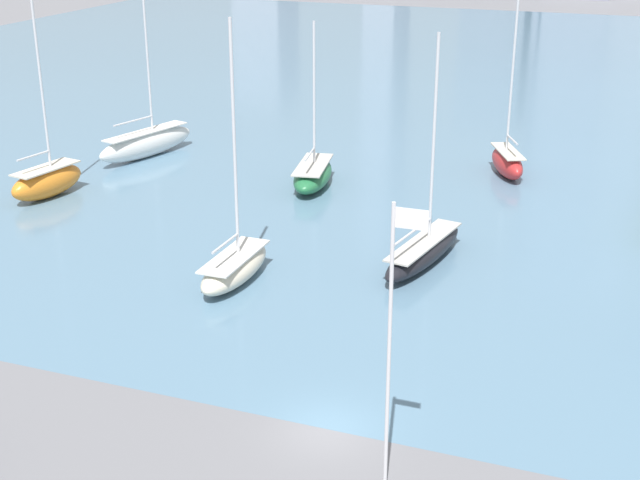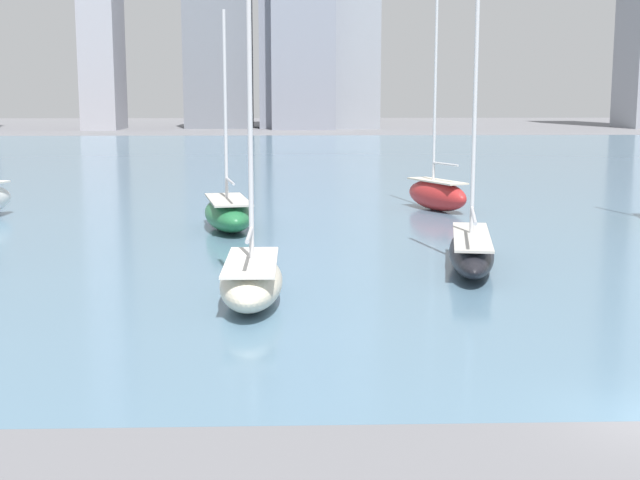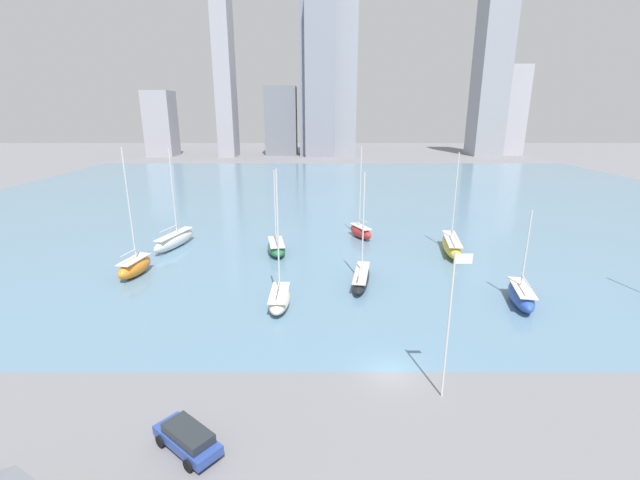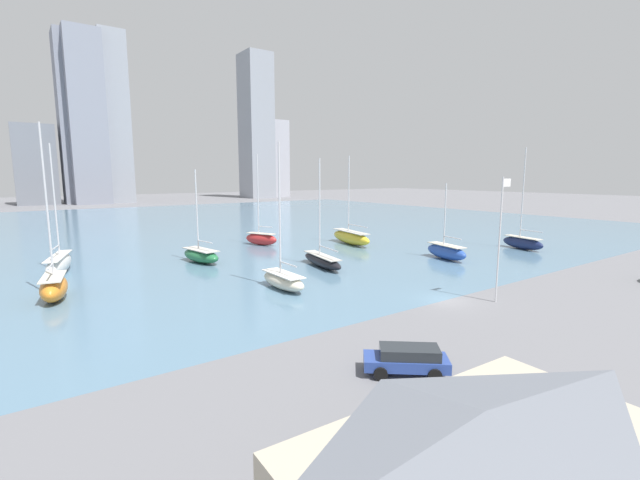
{
  "view_description": "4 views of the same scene",
  "coord_description": "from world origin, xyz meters",
  "px_view_note": "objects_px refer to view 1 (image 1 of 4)",
  "views": [
    {
      "loc": [
        10.45,
        -29.03,
        20.37
      ],
      "look_at": [
        -4.03,
        9.89,
        4.09
      ],
      "focal_mm": 50.0,
      "sensor_mm": 36.0,
      "label": 1
    },
    {
      "loc": [
        -8.51,
        -19.42,
        7.53
      ],
      "look_at": [
        -7.39,
        13.4,
        2.09
      ],
      "focal_mm": 50.0,
      "sensor_mm": 36.0,
      "label": 2
    },
    {
      "loc": [
        -5.6,
        -29.4,
        19.93
      ],
      "look_at": [
        -5.77,
        19.5,
        5.08
      ],
      "focal_mm": 24.0,
      "sensor_mm": 36.0,
      "label": 3
    },
    {
      "loc": [
        -31.05,
        -23.94,
        11.22
      ],
      "look_at": [
        -3.2,
        15.12,
        3.96
      ],
      "focal_mm": 24.0,
      "sensor_mm": 36.0,
      "label": 4
    }
  ],
  "objects_px": {
    "flag_pole": "(391,343)",
    "sailboat_green": "(313,174)",
    "sailboat_cream": "(235,266)",
    "sailboat_red": "(507,161)",
    "sailboat_orange": "(47,180)",
    "sailboat_white": "(147,143)",
    "sailboat_black": "(424,250)"
  },
  "relations": [
    {
      "from": "flag_pole",
      "to": "sailboat_red",
      "type": "distance_m",
      "value": 40.81
    },
    {
      "from": "sailboat_green",
      "to": "sailboat_white",
      "type": "height_order",
      "value": "sailboat_white"
    },
    {
      "from": "flag_pole",
      "to": "sailboat_cream",
      "type": "relative_size",
      "value": 0.77
    },
    {
      "from": "sailboat_orange",
      "to": "sailboat_green",
      "type": "bearing_deg",
      "value": 37.33
    },
    {
      "from": "sailboat_black",
      "to": "sailboat_orange",
      "type": "bearing_deg",
      "value": -175.36
    },
    {
      "from": "sailboat_cream",
      "to": "flag_pole",
      "type": "bearing_deg",
      "value": -48.16
    },
    {
      "from": "sailboat_red",
      "to": "sailboat_black",
      "type": "distance_m",
      "value": 19.36
    },
    {
      "from": "sailboat_orange",
      "to": "sailboat_white",
      "type": "relative_size",
      "value": 1.07
    },
    {
      "from": "sailboat_green",
      "to": "sailboat_white",
      "type": "bearing_deg",
      "value": 159.75
    },
    {
      "from": "sailboat_green",
      "to": "sailboat_red",
      "type": "distance_m",
      "value": 15.16
    },
    {
      "from": "flag_pole",
      "to": "sailboat_orange",
      "type": "distance_m",
      "value": 40.31
    },
    {
      "from": "sailboat_red",
      "to": "sailboat_cream",
      "type": "distance_m",
      "value": 27.72
    },
    {
      "from": "sailboat_green",
      "to": "sailboat_orange",
      "type": "height_order",
      "value": "sailboat_orange"
    },
    {
      "from": "flag_pole",
      "to": "sailboat_cream",
      "type": "xyz_separation_m",
      "value": [
        -13.23,
        14.97,
        -5.1
      ]
    },
    {
      "from": "sailboat_black",
      "to": "sailboat_orange",
      "type": "height_order",
      "value": "sailboat_orange"
    },
    {
      "from": "sailboat_cream",
      "to": "sailboat_orange",
      "type": "xyz_separation_m",
      "value": [
        -18.94,
        8.82,
        0.3
      ]
    },
    {
      "from": "flag_pole",
      "to": "sailboat_green",
      "type": "distance_m",
      "value": 36.3
    },
    {
      "from": "sailboat_green",
      "to": "sailboat_cream",
      "type": "distance_m",
      "value": 17.69
    },
    {
      "from": "sailboat_cream",
      "to": "sailboat_orange",
      "type": "height_order",
      "value": "sailboat_orange"
    },
    {
      "from": "flag_pole",
      "to": "sailboat_white",
      "type": "distance_m",
      "value": 47.19
    },
    {
      "from": "sailboat_red",
      "to": "sailboat_black",
      "type": "height_order",
      "value": "sailboat_red"
    },
    {
      "from": "flag_pole",
      "to": "sailboat_white",
      "type": "relative_size",
      "value": 0.75
    },
    {
      "from": "flag_pole",
      "to": "sailboat_green",
      "type": "xyz_separation_m",
      "value": [
        -15.25,
        32.55,
        -5.07
      ]
    },
    {
      "from": "sailboat_green",
      "to": "sailboat_orange",
      "type": "bearing_deg",
      "value": -162.83
    },
    {
      "from": "sailboat_red",
      "to": "sailboat_cream",
      "type": "relative_size",
      "value": 1.01
    },
    {
      "from": "sailboat_green",
      "to": "sailboat_black",
      "type": "height_order",
      "value": "sailboat_black"
    },
    {
      "from": "sailboat_green",
      "to": "sailboat_cream",
      "type": "relative_size",
      "value": 0.83
    },
    {
      "from": "flag_pole",
      "to": "sailboat_green",
      "type": "height_order",
      "value": "sailboat_green"
    },
    {
      "from": "sailboat_red",
      "to": "sailboat_white",
      "type": "xyz_separation_m",
      "value": [
        -28.59,
        -5.12,
        0.04
      ]
    },
    {
      "from": "flag_pole",
      "to": "sailboat_green",
      "type": "bearing_deg",
      "value": 115.11
    },
    {
      "from": "sailboat_red",
      "to": "sailboat_cream",
      "type": "bearing_deg",
      "value": -137.85
    },
    {
      "from": "flag_pole",
      "to": "sailboat_red",
      "type": "relative_size",
      "value": 0.76
    }
  ]
}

